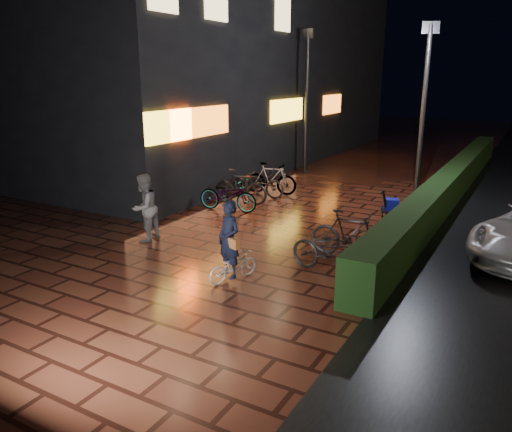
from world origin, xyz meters
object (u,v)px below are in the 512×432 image
Objects in this scene: bystander_person at (144,208)px; cyclist at (231,252)px; cart_assembly at (391,206)px; traffic_barrier at (403,224)px.

bystander_person is 1.01× the size of cyclist.
bystander_person is 1.62× the size of cart_assembly.
cyclist is at bearing -107.24° from cart_assembly.
cyclist reaches higher than traffic_barrier.
cart_assembly is at bearing 119.69° from traffic_barrier.
bystander_person reaches higher than cyclist.
cyclist reaches higher than cart_assembly.
bystander_person reaches higher than cart_assembly.
traffic_barrier is (5.54, 3.33, -0.46)m from bystander_person.
bystander_person is 0.88× the size of traffic_barrier.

